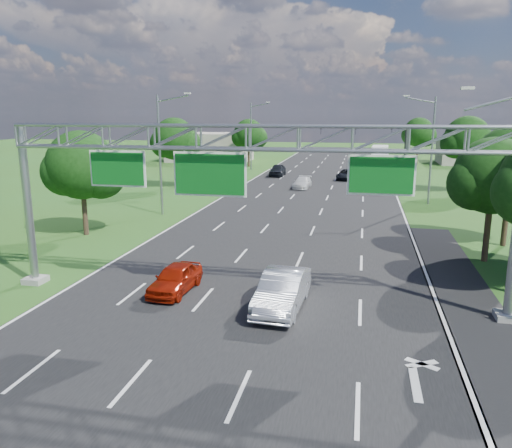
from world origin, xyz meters
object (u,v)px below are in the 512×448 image
(sign_gantry, at_px, (250,152))
(traffic_signal, at_px, (380,137))
(silver_sedan, at_px, (282,291))
(box_truck, at_px, (380,157))
(red_coupe, at_px, (175,278))

(sign_gantry, height_order, traffic_signal, sign_gantry)
(silver_sedan, xyz_separation_m, box_truck, (5.92, 63.18, 0.73))
(traffic_signal, height_order, silver_sedan, traffic_signal)
(silver_sedan, bearing_deg, traffic_signal, 87.37)
(sign_gantry, bearing_deg, box_truck, 83.10)
(sign_gantry, bearing_deg, red_coupe, 176.17)
(red_coupe, xyz_separation_m, box_truck, (11.34, 62.20, 0.88))
(sign_gantry, height_order, box_truck, sign_gantry)
(box_truck, bearing_deg, red_coupe, -97.06)
(red_coupe, relative_size, silver_sedan, 0.79)
(sign_gantry, distance_m, traffic_signal, 53.51)
(sign_gantry, relative_size, silver_sedan, 4.62)
(red_coupe, bearing_deg, traffic_signal, 81.28)
(traffic_signal, bearing_deg, silver_sedan, -95.85)
(red_coupe, bearing_deg, silver_sedan, -7.35)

